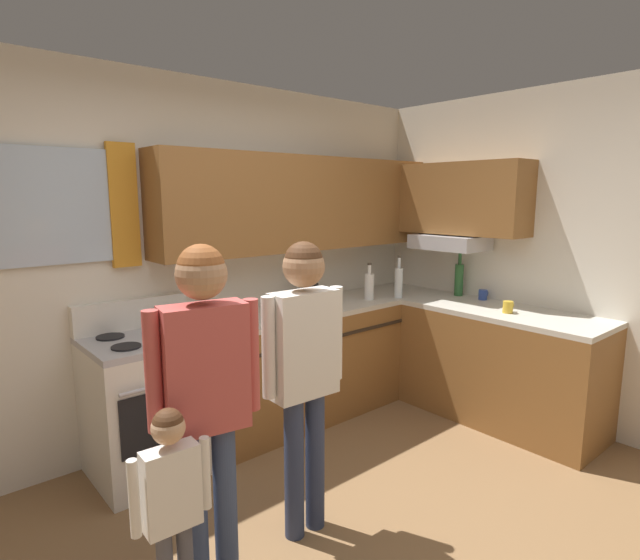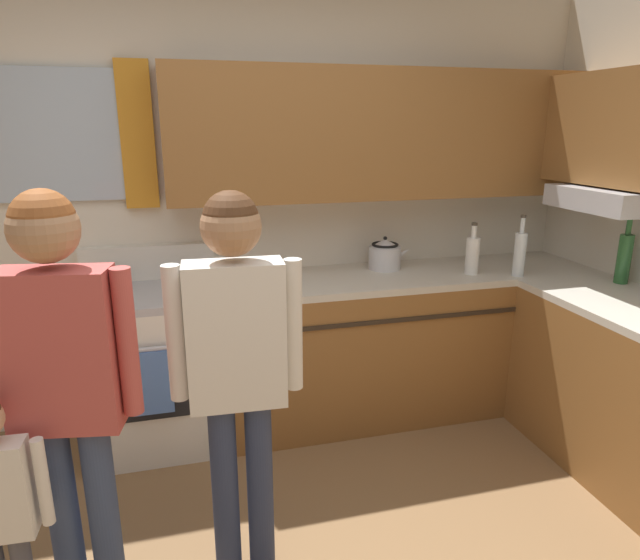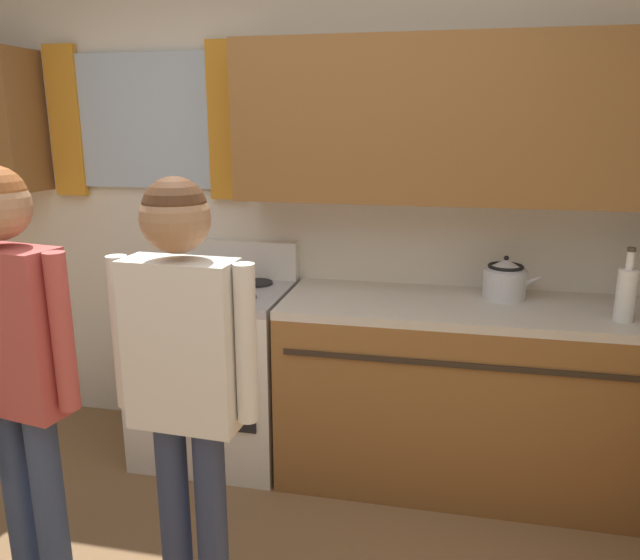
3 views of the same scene
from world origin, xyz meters
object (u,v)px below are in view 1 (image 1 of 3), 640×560
object	(u,v)px
stove_oven	(152,401)
adult_holding_child	(206,381)
mug_cobalt_blue	(483,295)
adult_in_plaid	(304,355)
small_child	(172,496)
stovetop_kettle	(309,291)
bottle_milk_white	(369,286)
bottle_wine_green	(459,279)
bottle_tall_clear	(399,282)
mug_mustard_yellow	(508,307)

from	to	relation	value
stove_oven	adult_holding_child	distance (m)	1.30
mug_cobalt_blue	adult_holding_child	bearing A→B (deg)	-171.89
adult_in_plaid	small_child	world-z (taller)	adult_in_plaid
stovetop_kettle	adult_holding_child	size ratio (longest dim) A/B	0.17
mug_cobalt_blue	bottle_milk_white	bearing A→B (deg)	138.66
adult_holding_child	adult_in_plaid	distance (m)	0.58
adult_in_plaid	small_child	distance (m)	0.89
bottle_wine_green	bottle_milk_white	size ratio (longest dim) A/B	1.26
bottle_tall_clear	mug_mustard_yellow	xyz separation A→B (m)	(0.19, -0.92, -0.10)
stovetop_kettle	small_child	bearing A→B (deg)	-142.98
bottle_wine_green	adult_holding_child	xyz separation A→B (m)	(-2.83, -0.65, -0.05)
mug_mustard_yellow	mug_cobalt_blue	xyz separation A→B (m)	(0.29, 0.39, -0.00)
mug_mustard_yellow	adult_in_plaid	distance (m)	1.97
adult_holding_child	adult_in_plaid	xyz separation A→B (m)	(0.57, 0.04, -0.02)
bottle_wine_green	adult_in_plaid	xyz separation A→B (m)	(-2.25, -0.61, -0.07)
stovetop_kettle	adult_holding_child	xyz separation A→B (m)	(-1.64, -1.29, 0.00)
bottle_tall_clear	adult_holding_child	bearing A→B (deg)	-158.39
bottle_wine_green	mug_cobalt_blue	bearing A→B (deg)	-88.88
stove_oven	bottle_milk_white	world-z (taller)	bottle_milk_white
adult_holding_child	adult_in_plaid	size ratio (longest dim) A/B	1.02
small_child	mug_cobalt_blue	bearing A→B (deg)	9.62
bottle_tall_clear	mug_cobalt_blue	world-z (taller)	bottle_tall_clear
bottle_milk_white	adult_holding_child	bearing A→B (deg)	-153.57
adult_in_plaid	small_child	size ratio (longest dim) A/B	1.60
bottle_wine_green	mug_cobalt_blue	size ratio (longest dim) A/B	3.43
stove_oven	bottle_milk_white	xyz separation A→B (m)	(1.89, -0.12, 0.55)
stovetop_kettle	mug_mustard_yellow	bearing A→B (deg)	-54.70
bottle_wine_green	bottle_milk_white	bearing A→B (deg)	151.10
stove_oven	adult_in_plaid	distance (m)	1.29
stove_oven	stovetop_kettle	distance (m)	1.52
stove_oven	mug_mustard_yellow	world-z (taller)	stove_oven
bottle_tall_clear	stove_oven	bearing A→B (deg)	173.72
mug_cobalt_blue	mug_mustard_yellow	bearing A→B (deg)	-126.80
mug_mustard_yellow	bottle_tall_clear	bearing A→B (deg)	101.85
bottle_wine_green	mug_cobalt_blue	xyz separation A→B (m)	(0.00, -0.24, -0.11)
bottle_tall_clear	mug_mustard_yellow	world-z (taller)	bottle_tall_clear
bottle_milk_white	mug_mustard_yellow	distance (m)	1.12
bottle_milk_white	stovetop_kettle	world-z (taller)	bottle_milk_white
stovetop_kettle	adult_in_plaid	size ratio (longest dim) A/B	0.18
stove_oven	mug_mustard_yellow	bearing A→B (deg)	-26.35
mug_mustard_yellow	stove_oven	bearing A→B (deg)	153.65
mug_mustard_yellow	mug_cobalt_blue	size ratio (longest dim) A/B	1.05
mug_mustard_yellow	bottle_milk_white	bearing A→B (deg)	113.02
bottle_tall_clear	stovetop_kettle	bearing A→B (deg)	153.17
mug_cobalt_blue	small_child	size ratio (longest dim) A/B	0.12
mug_cobalt_blue	small_child	world-z (taller)	mug_cobalt_blue
bottle_wine_green	bottle_tall_clear	world-z (taller)	bottle_wine_green
stove_oven	mug_mustard_yellow	distance (m)	2.64
stove_oven	adult_in_plaid	size ratio (longest dim) A/B	0.71
bottle_milk_white	bottle_tall_clear	xyz separation A→B (m)	(0.25, -0.11, 0.02)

